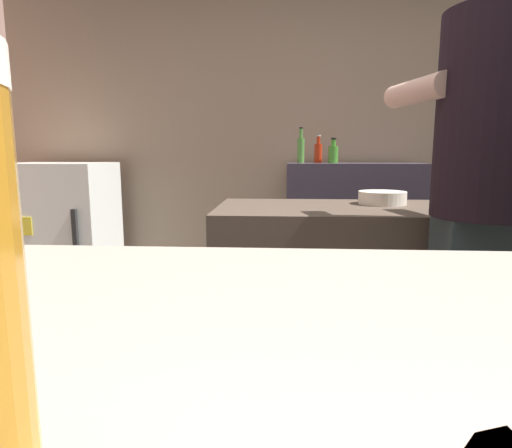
% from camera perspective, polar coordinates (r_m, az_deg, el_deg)
% --- Properties ---
extents(wall_back, '(5.20, 0.10, 2.70)m').
position_cam_1_polar(wall_back, '(3.45, 10.86, 12.79)').
color(wall_back, gray).
rests_on(wall_back, ground).
extents(prep_counter, '(2.10, 0.60, 0.91)m').
position_cam_1_polar(prep_counter, '(2.11, 25.26, -10.39)').
color(prep_counter, '#4F4136').
rests_on(prep_counter, ground).
extents(back_shelf, '(0.96, 0.36, 1.06)m').
position_cam_1_polar(back_shelf, '(3.23, 12.53, -1.62)').
color(back_shelf, '#3C3341').
rests_on(back_shelf, ground).
extents(mini_fridge, '(0.69, 0.58, 1.07)m').
position_cam_1_polar(mini_fridge, '(3.41, -24.14, -1.62)').
color(mini_fridge, white).
rests_on(mini_fridge, ground).
extents(bartender, '(0.48, 0.55, 1.77)m').
position_cam_1_polar(bartender, '(1.53, 28.44, 4.08)').
color(bartender, '#2B3638').
rests_on(bartender, ground).
extents(mixing_bowl, '(0.21, 0.21, 0.06)m').
position_cam_1_polar(mixing_bowl, '(2.00, 16.31, 3.34)').
color(mixing_bowl, silver).
rests_on(mixing_bowl, prep_counter).
extents(chefs_knife, '(0.24, 0.10, 0.01)m').
position_cam_1_polar(chefs_knife, '(2.02, 30.63, 1.78)').
color(chefs_knife, silver).
rests_on(chefs_knife, prep_counter).
extents(bottle_soy, '(0.05, 0.05, 0.25)m').
position_cam_1_polar(bottle_soy, '(3.13, 5.92, 9.78)').
color(bottle_soy, '#4E8A3A').
rests_on(bottle_soy, back_shelf).
extents(bottle_olive_oil, '(0.07, 0.07, 0.18)m').
position_cam_1_polar(bottle_olive_oil, '(3.18, 10.14, 9.16)').
color(bottle_olive_oil, '#428E2C').
rests_on(bottle_olive_oil, back_shelf).
extents(bottle_vinegar, '(0.06, 0.06, 0.20)m').
position_cam_1_polar(bottle_vinegar, '(3.22, 8.21, 9.37)').
color(bottle_vinegar, red).
rests_on(bottle_vinegar, back_shelf).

